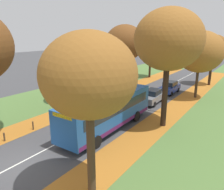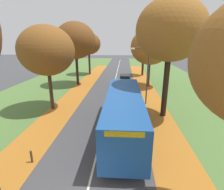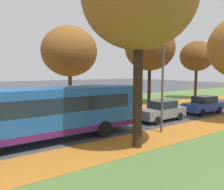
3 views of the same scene
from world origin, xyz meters
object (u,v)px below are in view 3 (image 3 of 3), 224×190
(streetlamp_right, at_px, (159,74))
(car_blue_following, at_px, (204,105))
(tree_left_far, at_px, (197,56))
(tree_left_mid, at_px, (150,48))
(bus, at_px, (50,111))
(car_grey_lead, at_px, (161,111))
(tree_left_near, at_px, (69,52))

(streetlamp_right, xyz_separation_m, car_blue_following, (-1.97, 8.03, -2.92))
(tree_left_far, relative_size, car_blue_following, 1.93)
(tree_left_mid, xyz_separation_m, bus, (7.30, -14.59, -4.93))
(tree_left_mid, bearing_deg, car_grey_lead, -37.71)
(car_blue_following, bearing_deg, tree_left_mid, 179.00)
(tree_left_near, height_order, streetlamp_right, tree_left_near)
(streetlamp_right, height_order, bus, streetlamp_right)
(tree_left_mid, relative_size, car_grey_lead, 2.19)
(tree_left_near, bearing_deg, tree_left_far, 89.62)
(car_blue_following, bearing_deg, streetlamp_right, -76.23)
(tree_left_far, relative_size, bus, 0.78)
(tree_left_far, bearing_deg, car_blue_following, -51.37)
(tree_left_mid, bearing_deg, tree_left_near, -89.77)
(tree_left_near, distance_m, streetlamp_right, 9.75)
(car_grey_lead, height_order, car_blue_following, same)
(tree_left_far, distance_m, car_blue_following, 12.70)
(tree_left_mid, bearing_deg, streetlamp_right, -41.07)
(tree_left_mid, distance_m, tree_left_far, 8.94)
(car_grey_lead, bearing_deg, streetlamp_right, -50.81)
(streetlamp_right, bearing_deg, car_grey_lead, 129.19)
(car_grey_lead, bearing_deg, tree_left_far, 116.17)
(tree_left_mid, relative_size, tree_left_far, 1.14)
(tree_left_mid, bearing_deg, tree_left_far, 88.92)
(streetlamp_right, relative_size, car_grey_lead, 1.41)
(tree_left_near, distance_m, bus, 9.38)
(bus, bearing_deg, streetlamp_right, 72.18)
(tree_left_far, bearing_deg, tree_left_mid, -91.08)
(tree_left_mid, xyz_separation_m, car_grey_lead, (7.34, -5.67, -5.82))
(tree_left_far, bearing_deg, car_grey_lead, -63.83)
(tree_left_far, height_order, bus, tree_left_far)
(car_blue_following, bearing_deg, tree_left_far, 128.63)
(tree_left_mid, xyz_separation_m, car_blue_following, (7.40, -0.13, -5.82))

